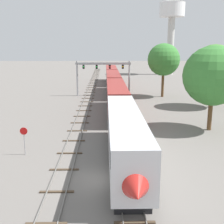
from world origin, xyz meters
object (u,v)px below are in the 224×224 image
at_px(trackside_tree_left, 164,60).
at_px(trackside_tree_right, 214,66).
at_px(signal_gantry, 103,70).
at_px(stop_sign, 24,137).
at_px(passenger_train, 114,89).
at_px(trackside_tree_mid, 213,76).
at_px(water_tower, 172,16).

relative_size(trackside_tree_left, trackside_tree_right, 1.03).
relative_size(signal_gantry, stop_sign, 4.20).
height_order(passenger_train, trackside_tree_left, trackside_tree_left).
height_order(passenger_train, trackside_tree_mid, trackside_tree_mid).
height_order(stop_sign, trackside_tree_left, trackside_tree_left).
distance_m(signal_gantry, water_tower, 58.27).
distance_m(water_tower, trackside_tree_mid, 79.12).
bearing_deg(signal_gantry, trackside_tree_right, -33.12).
relative_size(water_tower, trackside_tree_right, 2.52).
height_order(water_tower, stop_sign, water_tower).
height_order(water_tower, trackside_tree_right, water_tower).
distance_m(water_tower, trackside_tree_right, 64.45).
xyz_separation_m(water_tower, stop_sign, (-33.51, -85.21, -20.23)).
bearing_deg(trackside_tree_mid, stop_sign, -159.00).
xyz_separation_m(passenger_train, stop_sign, (-10.00, -28.39, -0.73)).
height_order(signal_gantry, water_tower, water_tower).
xyz_separation_m(stop_sign, trackside_tree_left, (20.68, 33.98, 6.12)).
relative_size(stop_sign, trackside_tree_right, 0.26).
bearing_deg(trackside_tree_right, stop_sign, -140.29).
xyz_separation_m(trackside_tree_left, trackside_tree_right, (6.73, -11.21, -0.65)).
relative_size(passenger_train, trackside_tree_right, 7.28).
distance_m(stop_sign, trackside_tree_left, 40.25).
height_order(passenger_train, signal_gantry, signal_gantry).
bearing_deg(passenger_train, trackside_tree_right, -17.90).
bearing_deg(passenger_train, stop_sign, -109.40).
relative_size(stop_sign, trackside_tree_left, 0.25).
bearing_deg(stop_sign, trackside_tree_mid, 21.00).
relative_size(passenger_train, signal_gantry, 6.73).
height_order(water_tower, trackside_tree_mid, water_tower).
distance_m(stop_sign, trackside_tree_mid, 24.02).
height_order(water_tower, trackside_tree_left, water_tower).
bearing_deg(water_tower, stop_sign, -111.46).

